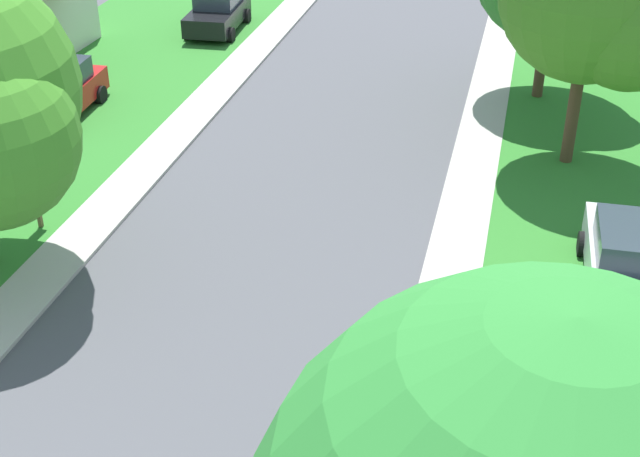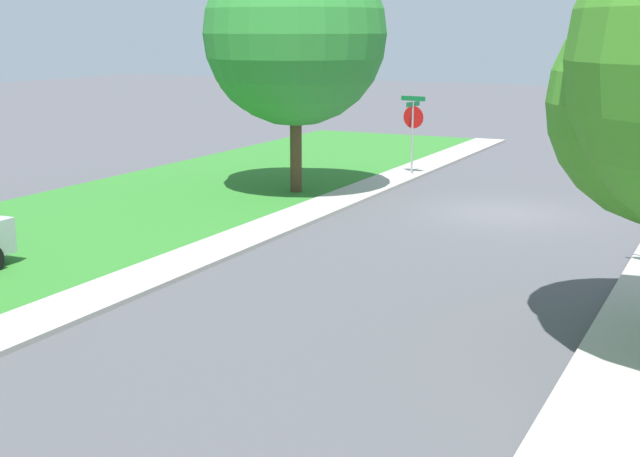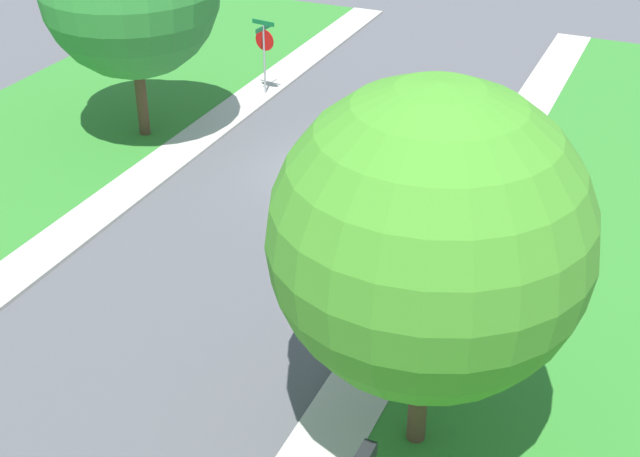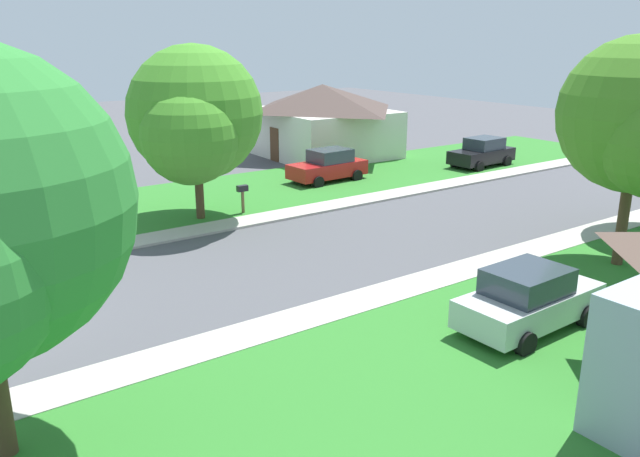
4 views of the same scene
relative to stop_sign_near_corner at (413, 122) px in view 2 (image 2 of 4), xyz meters
The scene contains 5 objects.
ground_plane 6.82m from the stop_sign_near_corner, 132.12° to the left, with size 120.00×120.00×0.00m, color #4C4C51.
sidewalk_east 16.96m from the stop_sign_near_corner, 88.97° to the left, with size 1.40×56.00×0.10m, color #ADA89E.
sidewalk_west 19.25m from the stop_sign_near_corner, 118.35° to the left, with size 1.40×56.00×0.10m, color #ADA89E.
stop_sign_near_corner is the anchor object (origin of this frame).
tree_across_right 5.85m from the stop_sign_near_corner, 62.86° to the left, with size 5.91×5.50×7.61m.
Camera 2 is at (-6.17, 23.97, 4.95)m, focal length 50.03 mm.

